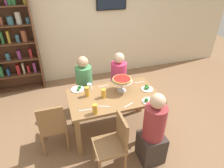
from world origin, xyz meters
TOP-DOWN VIEW (x-y plane):
  - ground_plane at (0.00, 0.00)m, footprint 12.00×12.00m
  - rear_partition at (0.00, 2.20)m, footprint 8.00×0.12m
  - dining_table at (0.00, 0.00)m, footprint 1.42×0.81m
  - bookshelf at (-1.67, 2.01)m, footprint 1.10×0.30m
  - television at (0.63, 2.11)m, footprint 0.71×0.05m
  - diner_far_right at (0.32, 0.69)m, footprint 0.34×0.34m
  - diner_near_right at (0.33, -0.72)m, footprint 0.34×0.34m
  - diner_far_left at (-0.34, 0.72)m, footprint 0.34×0.34m
  - chair_head_west at (-0.98, -0.11)m, footprint 0.40×0.40m
  - chair_near_left at (-0.22, -0.68)m, footprint 0.40×0.40m
  - deep_dish_pizza_stand at (0.16, 0.09)m, footprint 0.33×0.33m
  - salad_plate_near_diner at (-0.51, 0.33)m, footprint 0.22×0.22m
  - salad_plate_far_diner at (0.44, -0.34)m, footprint 0.23×0.23m
  - salad_plate_spare at (0.57, -0.00)m, footprint 0.20×0.20m
  - beer_glass_amber_tall at (-0.40, 0.11)m, footprint 0.07×0.07m
  - beer_glass_amber_short at (-0.38, -0.34)m, footprint 0.07×0.07m
  - beer_glass_amber_spare at (-0.17, 0.00)m, footprint 0.07×0.07m
  - water_glass_clear_near at (-0.33, 0.30)m, footprint 0.07×0.07m
  - cutlery_fork_near at (-0.24, -0.23)m, footprint 0.17×0.08m
  - cutlery_knife_near at (0.55, 0.24)m, footprint 0.18×0.03m
  - cutlery_fork_far at (0.12, -0.31)m, footprint 0.17×0.08m
  - cutlery_knife_far at (-0.51, -0.23)m, footprint 0.18×0.03m
  - cutlery_spare_fork at (-0.08, 0.31)m, footprint 0.18×0.02m

SIDE VIEW (x-z plane):
  - ground_plane at x=0.00m, z-range 0.00..0.00m
  - chair_head_west at x=-0.98m, z-range 0.05..0.92m
  - chair_near_left at x=-0.22m, z-range 0.05..0.92m
  - diner_far_right at x=0.32m, z-range -0.08..1.07m
  - diner_near_right at x=0.33m, z-range -0.08..1.07m
  - diner_far_left at x=-0.34m, z-range -0.08..1.07m
  - dining_table at x=0.00m, z-range 0.27..1.01m
  - cutlery_fork_near at x=-0.24m, z-range 0.74..0.74m
  - cutlery_knife_near at x=0.55m, z-range 0.74..0.74m
  - cutlery_fork_far at x=0.12m, z-range 0.74..0.74m
  - cutlery_knife_far at x=-0.51m, z-range 0.74..0.74m
  - cutlery_spare_fork at x=-0.08m, z-range 0.74..0.74m
  - salad_plate_near_diner at x=-0.51m, z-range 0.72..0.79m
  - salad_plate_far_diner at x=0.44m, z-range 0.72..0.80m
  - salad_plate_spare at x=0.57m, z-range 0.73..0.80m
  - water_glass_clear_near at x=-0.33m, z-range 0.74..0.84m
  - beer_glass_amber_spare at x=-0.17m, z-range 0.74..0.88m
  - beer_glass_amber_short at x=-0.38m, z-range 0.74..0.89m
  - beer_glass_amber_tall at x=-0.40m, z-range 0.74..0.90m
  - deep_dish_pizza_stand at x=0.16m, z-range 0.82..1.04m
  - bookshelf at x=-1.67m, z-range 0.05..2.26m
  - rear_partition at x=0.00m, z-range 0.00..2.80m
  - television at x=0.63m, z-range 1.63..2.05m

